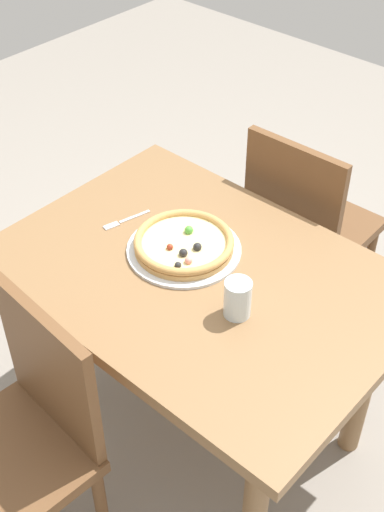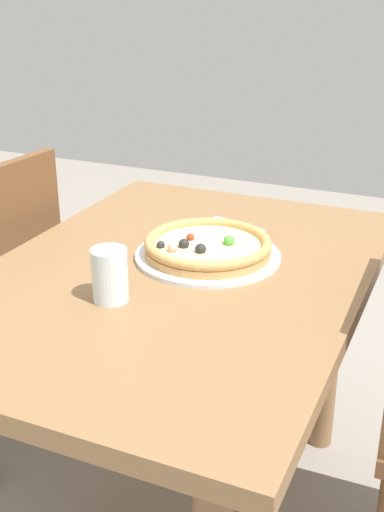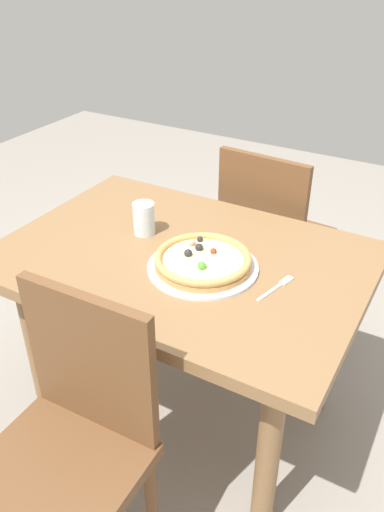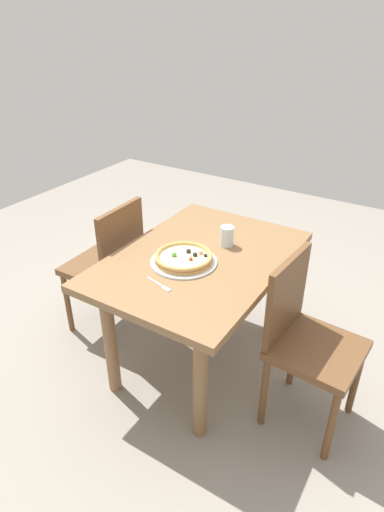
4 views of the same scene
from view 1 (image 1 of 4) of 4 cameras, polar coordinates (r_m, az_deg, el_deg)
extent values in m
plane|color=gray|center=(2.53, 0.56, -13.57)|extent=(6.00, 6.00, 0.00)
cube|color=olive|center=(2.00, 0.69, -1.77)|extent=(1.18, 0.83, 0.04)
cylinder|color=olive|center=(2.27, 14.13, -10.08)|extent=(0.07, 0.07, 0.68)
cylinder|color=olive|center=(2.62, -2.74, -0.09)|extent=(0.07, 0.07, 0.68)
cylinder|color=olive|center=(1.97, 5.36, -19.73)|extent=(0.07, 0.07, 0.68)
cylinder|color=olive|center=(2.38, -12.15, -6.62)|extent=(0.07, 0.07, 0.68)
cylinder|color=brown|center=(2.94, 8.64, 1.66)|extent=(0.04, 0.04, 0.44)
cylinder|color=brown|center=(2.83, 14.33, -1.20)|extent=(0.04, 0.04, 0.44)
cylinder|color=brown|center=(2.72, 4.65, -1.75)|extent=(0.04, 0.04, 0.44)
cylinder|color=brown|center=(2.60, 10.65, -5.02)|extent=(0.04, 0.04, 0.44)
cube|color=brown|center=(2.61, 10.15, 2.41)|extent=(0.41, 0.41, 0.04)
cube|color=brown|center=(2.35, 8.35, 4.70)|extent=(0.38, 0.04, 0.42)
cylinder|color=brown|center=(2.27, -12.95, -14.69)|extent=(0.04, 0.04, 0.44)
cube|color=brown|center=(1.95, -15.43, -16.43)|extent=(0.43, 0.43, 0.04)
cube|color=brown|center=(1.81, -11.75, -9.34)|extent=(0.38, 0.06, 0.42)
cylinder|color=silver|center=(2.06, -0.67, 0.55)|extent=(0.35, 0.35, 0.01)
cylinder|color=tan|center=(2.05, -0.68, 0.85)|extent=(0.30, 0.30, 0.02)
cylinder|color=beige|center=(2.04, -0.68, 1.10)|extent=(0.26, 0.26, 0.01)
torus|color=tan|center=(2.03, -0.68, 1.26)|extent=(0.30, 0.30, 0.02)
sphere|color=#E58C7F|center=(1.96, -0.29, -0.39)|extent=(0.02, 0.02, 0.02)
sphere|color=#262626|center=(2.01, 0.45, 0.76)|extent=(0.03, 0.03, 0.03)
sphere|color=#262626|center=(1.99, -0.73, 0.26)|extent=(0.03, 0.03, 0.03)
sphere|color=#262626|center=(1.95, -1.19, -0.77)|extent=(0.02, 0.02, 0.02)
sphere|color=#4C9E38|center=(2.07, -0.26, 2.18)|extent=(0.03, 0.03, 0.03)
sphere|color=maroon|center=(2.01, -1.86, 0.75)|extent=(0.02, 0.02, 0.02)
cube|color=silver|center=(2.19, -4.80, 3.30)|extent=(0.04, 0.11, 0.00)
cube|color=silver|center=(2.16, -6.74, 2.52)|extent=(0.03, 0.05, 0.00)
cylinder|color=silver|center=(1.83, 3.83, -3.56)|extent=(0.08, 0.08, 0.11)
camera|label=2|loc=(1.86, 46.15, 5.30)|focal=46.47mm
camera|label=3|loc=(2.93, 6.80, 31.79)|focal=36.49mm
camera|label=4|loc=(2.68, -51.20, 23.25)|focal=30.11mm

